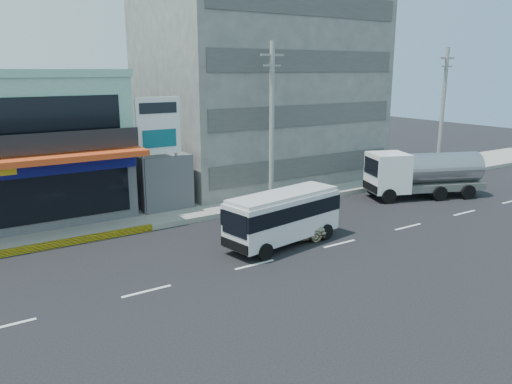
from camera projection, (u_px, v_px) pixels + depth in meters
ground at (255, 265)px, 22.00m from camera, size 120.00×120.00×0.00m
sidewalk at (240, 200)px, 32.34m from camera, size 70.00×5.00×0.30m
shop_building at (2, 149)px, 28.18m from camera, size 12.40×11.70×8.00m
concrete_building at (258, 88)px, 37.83m from camera, size 16.00×12.00×14.00m
gap_structure at (151, 178)px, 31.36m from camera, size 3.00×6.00×3.50m
satellite_dish at (156, 151)px, 30.10m from camera, size 1.50×1.50×0.15m
billboard at (159, 132)px, 28.05m from camera, size 2.60×0.18×6.90m
utility_pole_near at (272, 125)px, 29.96m from camera, size 1.60×0.30×10.00m
utility_pole_far at (442, 112)px, 38.42m from camera, size 1.60×0.30×10.00m
minibus at (283, 214)px, 24.24m from camera, size 6.46×2.97×2.60m
sedan at (286, 228)px, 24.86m from camera, size 4.35×2.50×1.39m
tanker_truck at (421, 173)px, 33.22m from camera, size 8.08×4.95×3.07m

